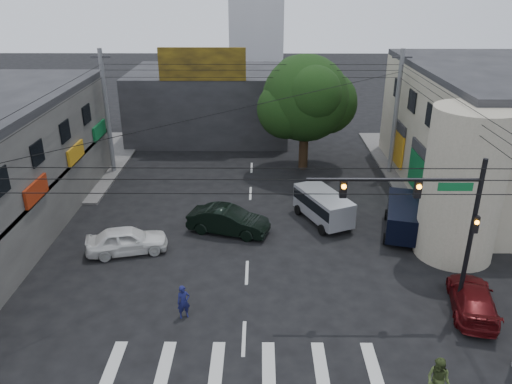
{
  "coord_description": "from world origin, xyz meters",
  "views": [
    {
      "loc": [
        0.63,
        -19.5,
        13.77
      ],
      "look_at": [
        0.45,
        4.0,
        3.58
      ],
      "focal_mm": 35.0,
      "sensor_mm": 36.0,
      "label": 1
    }
  ],
  "objects_px": {
    "utility_pole_far_left": "(107,113)",
    "navy_van": "(403,218)",
    "traffic_gantry": "(434,213)",
    "maroon_sedan": "(473,299)",
    "silver_minivan": "(323,208)",
    "street_tree": "(306,99)",
    "pedestrian_olive": "(438,381)",
    "white_compact": "(127,240)",
    "traffic_officer": "(184,302)",
    "dark_sedan": "(228,221)",
    "utility_pole_far_right": "(396,114)"
  },
  "relations": [
    {
      "from": "traffic_gantry",
      "to": "utility_pole_far_right",
      "type": "height_order",
      "value": "utility_pole_far_right"
    },
    {
      "from": "street_tree",
      "to": "traffic_officer",
      "type": "distance_m",
      "value": 20.29
    },
    {
      "from": "traffic_gantry",
      "to": "maroon_sedan",
      "type": "xyz_separation_m",
      "value": [
        2.26,
        -0.04,
        -4.19
      ]
    },
    {
      "from": "traffic_officer",
      "to": "pedestrian_olive",
      "type": "distance_m",
      "value": 10.57
    },
    {
      "from": "utility_pole_far_right",
      "to": "navy_van",
      "type": "relative_size",
      "value": 1.86
    },
    {
      "from": "traffic_gantry",
      "to": "traffic_officer",
      "type": "bearing_deg",
      "value": -176.84
    },
    {
      "from": "silver_minivan",
      "to": "utility_pole_far_left",
      "type": "bearing_deg",
      "value": 36.75
    },
    {
      "from": "dark_sedan",
      "to": "maroon_sedan",
      "type": "distance_m",
      "value": 13.45
    },
    {
      "from": "street_tree",
      "to": "dark_sedan",
      "type": "relative_size",
      "value": 1.75
    },
    {
      "from": "traffic_officer",
      "to": "silver_minivan",
      "type": "bearing_deg",
      "value": 30.79
    },
    {
      "from": "dark_sedan",
      "to": "traffic_officer",
      "type": "bearing_deg",
      "value": -174.26
    },
    {
      "from": "utility_pole_far_right",
      "to": "dark_sedan",
      "type": "bearing_deg",
      "value": -140.26
    },
    {
      "from": "utility_pole_far_right",
      "to": "maroon_sedan",
      "type": "relative_size",
      "value": 1.95
    },
    {
      "from": "silver_minivan",
      "to": "traffic_gantry",
      "type": "bearing_deg",
      "value": 176.6
    },
    {
      "from": "traffic_officer",
      "to": "white_compact",
      "type": "bearing_deg",
      "value": 102.73
    },
    {
      "from": "utility_pole_far_left",
      "to": "navy_van",
      "type": "bearing_deg",
      "value": -26.5
    },
    {
      "from": "utility_pole_far_left",
      "to": "navy_van",
      "type": "relative_size",
      "value": 1.86
    },
    {
      "from": "navy_van",
      "to": "street_tree",
      "type": "bearing_deg",
      "value": 39.22
    },
    {
      "from": "utility_pole_far_left",
      "to": "silver_minivan",
      "type": "xyz_separation_m",
      "value": [
        14.97,
        -8.26,
        -3.68
      ]
    },
    {
      "from": "street_tree",
      "to": "navy_van",
      "type": "xyz_separation_m",
      "value": [
        4.9,
        -10.67,
        -4.54
      ]
    },
    {
      "from": "traffic_gantry",
      "to": "street_tree",
      "type": "bearing_deg",
      "value": 101.99
    },
    {
      "from": "utility_pole_far_right",
      "to": "silver_minivan",
      "type": "bearing_deg",
      "value": -126.13
    },
    {
      "from": "white_compact",
      "to": "silver_minivan",
      "type": "relative_size",
      "value": 0.98
    },
    {
      "from": "white_compact",
      "to": "maroon_sedan",
      "type": "bearing_deg",
      "value": -120.56
    },
    {
      "from": "street_tree",
      "to": "utility_pole_far_left",
      "type": "bearing_deg",
      "value": -176.05
    },
    {
      "from": "pedestrian_olive",
      "to": "street_tree",
      "type": "bearing_deg",
      "value": 147.42
    },
    {
      "from": "dark_sedan",
      "to": "white_compact",
      "type": "xyz_separation_m",
      "value": [
        -5.32,
        -2.29,
        -0.04
      ]
    },
    {
      "from": "traffic_gantry",
      "to": "dark_sedan",
      "type": "height_order",
      "value": "traffic_gantry"
    },
    {
      "from": "maroon_sedan",
      "to": "navy_van",
      "type": "distance_m",
      "value": 7.48
    },
    {
      "from": "white_compact",
      "to": "navy_van",
      "type": "distance_m",
      "value": 15.57
    },
    {
      "from": "white_compact",
      "to": "maroon_sedan",
      "type": "relative_size",
      "value": 0.97
    },
    {
      "from": "utility_pole_far_right",
      "to": "traffic_officer",
      "type": "xyz_separation_m",
      "value": [
        -13.16,
        -17.58,
        -3.82
      ]
    },
    {
      "from": "utility_pole_far_right",
      "to": "dark_sedan",
      "type": "distance_m",
      "value": 15.66
    },
    {
      "from": "traffic_gantry",
      "to": "maroon_sedan",
      "type": "distance_m",
      "value": 4.76
    },
    {
      "from": "street_tree",
      "to": "maroon_sedan",
      "type": "relative_size",
      "value": 1.84
    },
    {
      "from": "pedestrian_olive",
      "to": "white_compact",
      "type": "bearing_deg",
      "value": -167.03
    },
    {
      "from": "pedestrian_olive",
      "to": "dark_sedan",
      "type": "bearing_deg",
      "value": 173.08
    },
    {
      "from": "pedestrian_olive",
      "to": "silver_minivan",
      "type": "bearing_deg",
      "value": 150.07
    },
    {
      "from": "utility_pole_far_right",
      "to": "dark_sedan",
      "type": "relative_size",
      "value": 1.85
    },
    {
      "from": "utility_pole_far_left",
      "to": "maroon_sedan",
      "type": "bearing_deg",
      "value": -39.63
    },
    {
      "from": "utility_pole_far_left",
      "to": "pedestrian_olive",
      "type": "height_order",
      "value": "utility_pole_far_left"
    },
    {
      "from": "street_tree",
      "to": "traffic_gantry",
      "type": "bearing_deg",
      "value": -78.01
    },
    {
      "from": "street_tree",
      "to": "silver_minivan",
      "type": "distance_m",
      "value": 10.33
    },
    {
      "from": "maroon_sedan",
      "to": "traffic_officer",
      "type": "distance_m",
      "value": 12.76
    },
    {
      "from": "white_compact",
      "to": "pedestrian_olive",
      "type": "distance_m",
      "value": 16.81
    },
    {
      "from": "street_tree",
      "to": "traffic_gantry",
      "type": "height_order",
      "value": "street_tree"
    },
    {
      "from": "traffic_gantry",
      "to": "utility_pole_far_left",
      "type": "bearing_deg",
      "value": 137.14
    },
    {
      "from": "street_tree",
      "to": "navy_van",
      "type": "height_order",
      "value": "street_tree"
    },
    {
      "from": "traffic_gantry",
      "to": "pedestrian_olive",
      "type": "bearing_deg",
      "value": -100.67
    },
    {
      "from": "street_tree",
      "to": "dark_sedan",
      "type": "bearing_deg",
      "value": -115.8
    }
  ]
}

